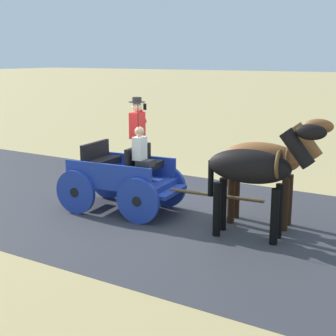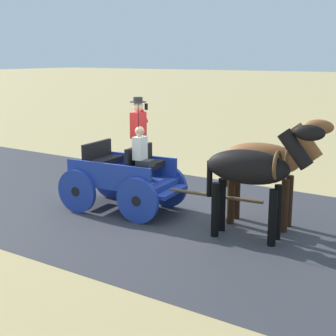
% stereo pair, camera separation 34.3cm
% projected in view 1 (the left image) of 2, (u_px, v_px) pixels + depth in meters
% --- Properties ---
extents(ground_plane, '(200.00, 200.00, 0.00)m').
position_uv_depth(ground_plane, '(143.00, 209.00, 11.05)').
color(ground_plane, tan).
extents(road_surface, '(6.62, 160.00, 0.01)m').
position_uv_depth(road_surface, '(143.00, 209.00, 11.05)').
color(road_surface, '#38383D').
rests_on(road_surface, ground).
extents(horse_drawn_carriage, '(1.64, 4.52, 2.50)m').
position_uv_depth(horse_drawn_carriage, '(125.00, 175.00, 10.81)').
color(horse_drawn_carriage, '#1E3899').
rests_on(horse_drawn_carriage, ground).
extents(horse_near_side, '(0.74, 2.14, 2.21)m').
position_uv_depth(horse_near_side, '(267.00, 161.00, 9.77)').
color(horse_near_side, brown).
rests_on(horse_near_side, ground).
extents(horse_off_side, '(0.75, 2.15, 2.21)m').
position_uv_depth(horse_off_side, '(255.00, 169.00, 9.05)').
color(horse_off_side, black).
rests_on(horse_off_side, ground).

